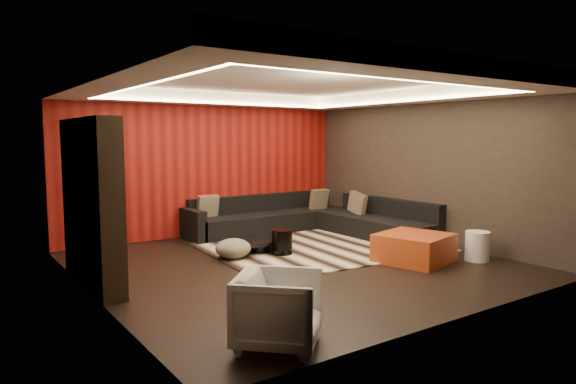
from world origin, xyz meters
TOP-DOWN VIEW (x-y plane):
  - floor at (0.00, 0.00)m, footprint 6.00×6.00m
  - ceiling at (0.00, 0.00)m, footprint 6.00×6.00m
  - wall_back at (0.00, 3.01)m, footprint 6.00×0.02m
  - wall_left at (-3.01, 0.00)m, footprint 0.02×6.00m
  - wall_right at (3.01, 0.00)m, footprint 0.02×6.00m
  - red_feature_wall at (0.00, 2.97)m, footprint 5.98×0.05m
  - soffit_back at (0.00, 2.70)m, footprint 6.00×0.60m
  - soffit_front at (0.00, -2.70)m, footprint 6.00×0.60m
  - soffit_left at (-2.70, 0.00)m, footprint 0.60×4.80m
  - soffit_right at (2.70, 0.00)m, footprint 0.60×4.80m
  - cove_back at (0.00, 2.36)m, footprint 4.80×0.08m
  - cove_front at (0.00, -2.36)m, footprint 4.80×0.08m
  - cove_left at (-2.36, 0.00)m, footprint 0.08×4.80m
  - cove_right at (2.36, 0.00)m, footprint 0.08×4.80m
  - tv_surround at (-2.85, 0.60)m, footprint 0.30×2.00m
  - tv_screen at (-2.69, 0.60)m, footprint 0.04×1.30m
  - tv_shelf at (-2.69, 0.60)m, footprint 0.04×1.60m
  - rug at (1.11, 0.68)m, footprint 4.22×3.30m
  - coffee_table at (-0.00, 1.03)m, footprint 1.43×1.43m
  - drum_stool at (0.18, 0.59)m, footprint 0.36×0.36m
  - striped_pouf at (-0.64, 0.79)m, footprint 0.61×0.61m
  - white_side_table at (2.50, -1.50)m, footprint 0.44×0.44m
  - orange_ottoman at (1.62, -0.98)m, footprint 1.22×1.22m
  - armchair at (-1.96, -2.50)m, footprint 1.07×1.07m
  - sectional_sofa at (1.73, 1.86)m, footprint 3.65×3.50m
  - throw_pillows at (1.58, 2.14)m, footprint 2.97×1.70m

SIDE VIEW (x-z plane):
  - floor at x=0.00m, z-range -0.02..0.00m
  - rug at x=1.11m, z-range 0.00..0.02m
  - coffee_table at x=0.00m, z-range 0.02..0.22m
  - striped_pouf at x=-0.64m, z-range 0.02..0.34m
  - drum_stool at x=0.18m, z-range 0.02..0.42m
  - orange_ottoman at x=1.62m, z-range 0.00..0.44m
  - white_side_table at x=2.50m, z-range 0.00..0.47m
  - sectional_sofa at x=1.73m, z-range -0.11..0.64m
  - armchair at x=-1.96m, z-range 0.00..0.70m
  - throw_pillows at x=1.58m, z-range 0.37..0.87m
  - tv_shelf at x=-2.69m, z-range 0.68..0.72m
  - tv_surround at x=-2.85m, z-range 0.00..2.20m
  - wall_back at x=0.00m, z-range 0.00..2.80m
  - wall_left at x=-3.01m, z-range 0.00..2.80m
  - wall_right at x=3.01m, z-range 0.00..2.80m
  - red_feature_wall at x=0.00m, z-range 0.01..2.79m
  - tv_screen at x=-2.69m, z-range 1.05..1.85m
  - cove_back at x=0.00m, z-range 2.58..2.62m
  - cove_front at x=0.00m, z-range 2.58..2.62m
  - cove_left at x=-2.36m, z-range 2.58..2.62m
  - cove_right at x=2.36m, z-range 2.58..2.62m
  - soffit_back at x=0.00m, z-range 2.58..2.80m
  - soffit_front at x=0.00m, z-range 2.58..2.80m
  - soffit_left at x=-2.70m, z-range 2.58..2.80m
  - soffit_right at x=2.70m, z-range 2.58..2.80m
  - ceiling at x=0.00m, z-range 2.80..2.82m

